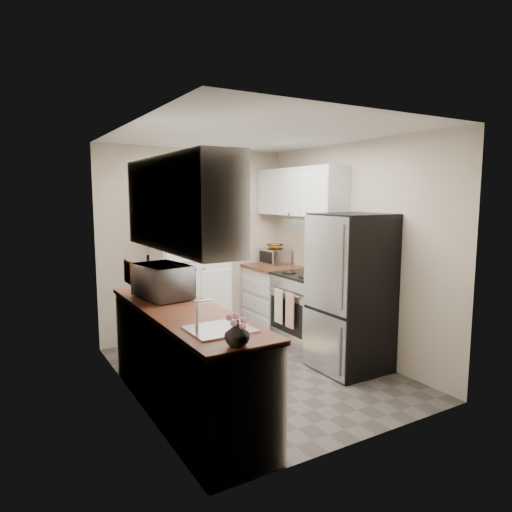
{
  "coord_description": "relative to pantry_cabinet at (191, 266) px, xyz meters",
  "views": [
    {
      "loc": [
        -2.39,
        -4.04,
        1.89
      ],
      "look_at": [
        0.08,
        0.15,
        1.24
      ],
      "focal_mm": 32.0,
      "sensor_mm": 36.0,
      "label": 1
    }
  ],
  "objects": [
    {
      "name": "base_cabinet_left",
      "position": [
        -0.79,
        -1.75,
        -0.56
      ],
      "size": [
        0.6,
        2.3,
        0.88
      ],
      "primitive_type": "cube",
      "color": "silver",
      "rests_on": "ground"
    },
    {
      "name": "base_cabinet_right",
      "position": [
        1.19,
        -0.12,
        -0.56
      ],
      "size": [
        0.6,
        0.8,
        0.88
      ],
      "primitive_type": "cube",
      "color": "silver",
      "rests_on": "ground"
    },
    {
      "name": "refrigerator",
      "position": [
        1.14,
        -1.73,
        -0.15
      ],
      "size": [
        0.7,
        0.72,
        1.7
      ],
      "primitive_type": "cube",
      "color": "#B7B7BC",
      "rests_on": "ground"
    },
    {
      "name": "countertop_right",
      "position": [
        1.19,
        -0.12,
        -0.1
      ],
      "size": [
        0.63,
        0.83,
        0.04
      ],
      "primitive_type": "cube",
      "color": "brown",
      "rests_on": "base_cabinet_right"
    },
    {
      "name": "toaster_oven",
      "position": [
        1.29,
        0.02,
        0.03
      ],
      "size": [
        0.32,
        0.39,
        0.22
      ],
      "primitive_type": "cube",
      "rotation": [
        0.0,
        0.0,
        0.04
      ],
      "color": "#AAA9AE",
      "rests_on": "countertop_right"
    },
    {
      "name": "fruit_basket",
      "position": [
        1.28,
        -0.0,
        0.19
      ],
      "size": [
        0.29,
        0.29,
        0.1
      ],
      "primitive_type": null,
      "rotation": [
        0.0,
        0.0,
        0.26
      ],
      "color": "orange",
      "rests_on": "toaster_oven"
    },
    {
      "name": "pantry_cabinet",
      "position": [
        0.0,
        0.0,
        0.0
      ],
      "size": [
        0.9,
        0.55,
        2.0
      ],
      "primitive_type": "cube",
      "color": "silver",
      "rests_on": "ground"
    },
    {
      "name": "countertop_left",
      "position": [
        -0.79,
        -1.75,
        -0.1
      ],
      "size": [
        0.63,
        2.33,
        0.04
      ],
      "primitive_type": "cube",
      "color": "brown",
      "rests_on": "base_cabinet_left"
    },
    {
      "name": "flower_vase",
      "position": [
        -0.85,
        -2.83,
        0.01
      ],
      "size": [
        0.19,
        0.19,
        0.17
      ],
      "primitive_type": "imported",
      "rotation": [
        0.0,
        0.0,
        -0.12
      ],
      "color": "silver",
      "rests_on": "countertop_left"
    },
    {
      "name": "microwave",
      "position": [
        -0.79,
        -1.24,
        0.08
      ],
      "size": [
        0.49,
        0.64,
        0.32
      ],
      "primitive_type": "imported",
      "rotation": [
        0.0,
        0.0,
        1.73
      ],
      "color": "#ACABAF",
      "rests_on": "countertop_left"
    },
    {
      "name": "room_shell",
      "position": [
        0.18,
        -1.32,
        0.63
      ],
      "size": [
        2.64,
        3.24,
        2.52
      ],
      "color": "beige",
      "rests_on": "ground"
    },
    {
      "name": "wine_bottle",
      "position": [
        -0.82,
        -0.88,
        0.09
      ],
      "size": [
        0.09,
        0.09,
        0.34
      ],
      "primitive_type": "cylinder",
      "color": "black",
      "rests_on": "countertop_left"
    },
    {
      "name": "electric_range",
      "position": [
        1.17,
        -0.93,
        -0.52
      ],
      "size": [
        0.71,
        0.78,
        1.13
      ],
      "color": "#B7B7BC",
      "rests_on": "ground"
    },
    {
      "name": "cutting_board",
      "position": [
        -0.61,
        -0.82,
        0.05
      ],
      "size": [
        0.02,
        0.21,
        0.26
      ],
      "primitive_type": "cube",
      "rotation": [
        0.0,
        0.0,
        0.01
      ],
      "color": "green",
      "rests_on": "countertop_left"
    },
    {
      "name": "ground",
      "position": [
        0.2,
        -1.32,
        -1.0
      ],
      "size": [
        3.2,
        3.2,
        0.0
      ],
      "primitive_type": "plane",
      "color": "#56514C",
      "rests_on": "ground"
    },
    {
      "name": "kitchen_mat",
      "position": [
        0.24,
        -0.84,
        -0.99
      ],
      "size": [
        0.68,
        0.83,
        0.01
      ],
      "primitive_type": "cube",
      "rotation": [
        0.0,
        0.0,
        -0.38
      ],
      "color": "beige",
      "rests_on": "ground"
    }
  ]
}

